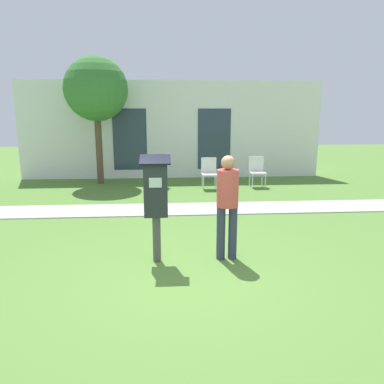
# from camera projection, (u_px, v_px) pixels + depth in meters

# --- Properties ---
(ground_plane) EXTENTS (40.00, 40.00, 0.00)m
(ground_plane) POSITION_uv_depth(u_px,v_px,m) (186.00, 271.00, 5.26)
(ground_plane) COLOR #517A33
(sidewalk) EXTENTS (12.00, 1.10, 0.02)m
(sidewalk) POSITION_uv_depth(u_px,v_px,m) (177.00, 209.00, 8.58)
(sidewalk) COLOR #A3A099
(sidewalk) RESTS_ON ground
(building_facade) EXTENTS (10.00, 0.26, 3.20)m
(building_facade) POSITION_uv_depth(u_px,v_px,m) (172.00, 130.00, 12.48)
(building_facade) COLOR white
(building_facade) RESTS_ON ground
(parking_meter) EXTENTS (0.44, 0.31, 1.59)m
(parking_meter) POSITION_uv_depth(u_px,v_px,m) (156.00, 195.00, 5.41)
(parking_meter) COLOR #4C4C4C
(parking_meter) RESTS_ON ground
(person_standing) EXTENTS (0.32, 0.32, 1.58)m
(person_standing) POSITION_uv_depth(u_px,v_px,m) (227.00, 199.00, 5.53)
(person_standing) COLOR #333851
(person_standing) RESTS_ON ground
(outdoor_chair_left) EXTENTS (0.44, 0.44, 0.90)m
(outdoor_chair_left) POSITION_uv_depth(u_px,v_px,m) (159.00, 170.00, 11.02)
(outdoor_chair_left) COLOR white
(outdoor_chair_left) RESTS_ON ground
(outdoor_chair_middle) EXTENTS (0.44, 0.44, 0.90)m
(outdoor_chair_middle) POSITION_uv_depth(u_px,v_px,m) (209.00, 171.00, 10.81)
(outdoor_chair_middle) COLOR white
(outdoor_chair_middle) RESTS_ON ground
(outdoor_chair_right) EXTENTS (0.44, 0.44, 0.90)m
(outdoor_chair_right) POSITION_uv_depth(u_px,v_px,m) (257.00, 169.00, 11.10)
(outdoor_chair_right) COLOR white
(outdoor_chair_right) RESTS_ON ground
(tree) EXTENTS (1.90, 1.90, 3.82)m
(tree) POSITION_uv_depth(u_px,v_px,m) (96.00, 90.00, 11.14)
(tree) COLOR brown
(tree) RESTS_ON ground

